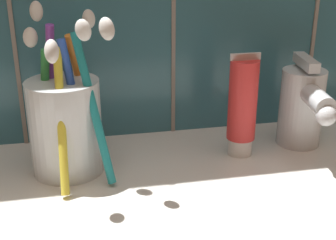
{
  "coord_description": "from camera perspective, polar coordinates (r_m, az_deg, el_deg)",
  "views": [
    {
      "loc": [
        -10.71,
        -40.13,
        27.54
      ],
      "look_at": [
        -1.65,
        3.66,
        9.46
      ],
      "focal_mm": 50.0,
      "sensor_mm": 36.0,
      "label": 1
    }
  ],
  "objects": [
    {
      "name": "sink_counter",
      "position": [
        0.49,
        2.79,
        -10.59
      ],
      "size": [
        78.0,
        36.48,
        2.0
      ],
      "primitive_type": "cube",
      "color": "silver",
      "rests_on": "ground"
    },
    {
      "name": "toothbrush_cup",
      "position": [
        0.53,
        -12.34,
        -0.2
      ],
      "size": [
        9.93,
        13.64,
        18.87
      ],
      "color": "silver",
      "rests_on": "sink_counter"
    },
    {
      "name": "toothpaste_tube",
      "position": [
        0.56,
        9.05,
        1.68
      ],
      "size": [
        3.6,
        3.43,
        12.67
      ],
      "color": "white",
      "rests_on": "sink_counter"
    },
    {
      "name": "sink_faucet",
      "position": [
        0.61,
        16.19,
        1.74
      ],
      "size": [
        5.47,
        11.89,
        11.37
      ],
      "rotation": [
        0.0,
        0.0,
        -1.71
      ],
      "color": "silver",
      "rests_on": "sink_counter"
    }
  ]
}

